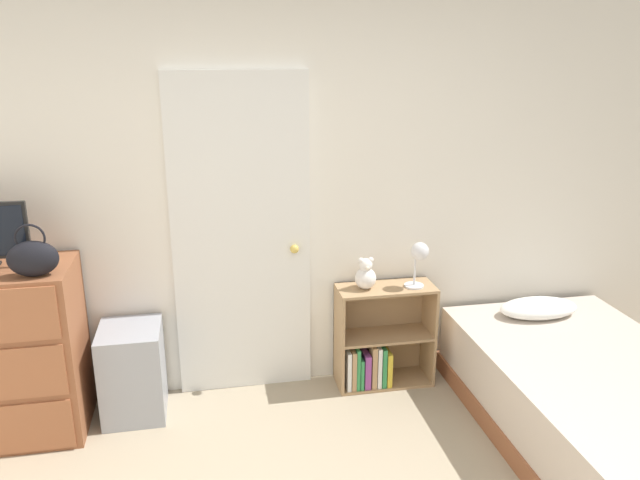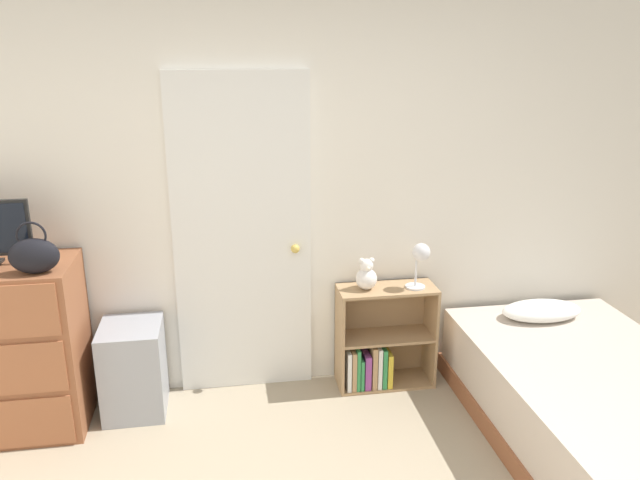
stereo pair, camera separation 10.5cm
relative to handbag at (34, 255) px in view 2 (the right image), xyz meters
name	(u,v)px [view 2 (the right image)]	position (x,y,z in m)	size (l,w,h in m)	color
wall_back	(286,195)	(1.39, 0.47, 0.16)	(10.00, 0.06, 2.55)	white
door_closed	(243,239)	(1.11, 0.42, -0.09)	(0.85, 0.09, 2.04)	white
handbag	(34,255)	(0.00, 0.00, 0.00)	(0.26, 0.14, 0.29)	black
storage_bin	(134,368)	(0.41, 0.22, -0.83)	(0.36, 0.40, 0.57)	#999EA8
bookshelf	(378,347)	(1.97, 0.29, -0.85)	(0.63, 0.27, 0.69)	tan
teddy_bear	(366,276)	(1.88, 0.29, -0.34)	(0.14, 0.14, 0.21)	silver
desk_lamp	(420,257)	(2.21, 0.25, -0.21)	(0.14, 0.14, 0.30)	silver
bed	(596,404)	(3.03, -0.52, -0.88)	(1.18, 1.91, 0.57)	brown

